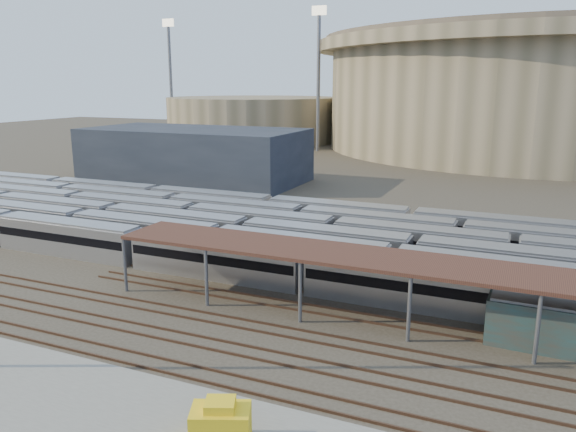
% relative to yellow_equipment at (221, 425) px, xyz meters
% --- Properties ---
extents(ground, '(420.00, 420.00, 0.00)m').
position_rel_yellow_equipment_xyz_m(ground, '(-11.26, 14.80, -1.16)').
color(ground, '#383026').
rests_on(ground, ground).
extents(subway_trains, '(125.44, 23.90, 3.60)m').
position_rel_yellow_equipment_xyz_m(subway_trains, '(-11.78, 33.30, 0.64)').
color(subway_trains, '#B7B7BC').
rests_on(subway_trains, ground).
extents(inspection_shed, '(60.30, 6.00, 5.30)m').
position_rel_yellow_equipment_xyz_m(inspection_shed, '(10.74, 18.80, 3.82)').
color(inspection_shed, slate).
rests_on(inspection_shed, ground).
extents(empty_tracks, '(170.00, 9.62, 0.18)m').
position_rel_yellow_equipment_xyz_m(empty_tracks, '(-11.26, 9.80, -1.07)').
color(empty_tracks, '#4C3323').
rests_on(empty_tracks, ground).
extents(stadium, '(124.00, 124.00, 32.50)m').
position_rel_yellow_equipment_xyz_m(stadium, '(13.74, 154.80, 15.31)').
color(stadium, gray).
rests_on(stadium, ground).
extents(secondary_arena, '(56.00, 56.00, 14.00)m').
position_rel_yellow_equipment_xyz_m(secondary_arena, '(-71.26, 144.80, 5.84)').
color(secondary_arena, gray).
rests_on(secondary_arena, ground).
extents(service_building, '(42.00, 20.00, 10.00)m').
position_rel_yellow_equipment_xyz_m(service_building, '(-46.26, 69.80, 3.84)').
color(service_building, '#1E232D').
rests_on(service_building, ground).
extents(floodlight_0, '(4.00, 1.00, 38.40)m').
position_rel_yellow_equipment_xyz_m(floodlight_0, '(-41.26, 124.80, 19.48)').
color(floodlight_0, slate).
rests_on(floodlight_0, ground).
extents(floodlight_1, '(4.00, 1.00, 38.40)m').
position_rel_yellow_equipment_xyz_m(floodlight_1, '(-96.26, 134.80, 19.48)').
color(floodlight_1, slate).
rests_on(floodlight_1, ground).
extents(floodlight_3, '(4.00, 1.00, 38.40)m').
position_rel_yellow_equipment_xyz_m(floodlight_3, '(-21.26, 174.80, 19.48)').
color(floodlight_3, slate).
rests_on(floodlight_3, ground).
extents(yellow_equipment, '(3.59, 2.96, 1.93)m').
position_rel_yellow_equipment_xyz_m(yellow_equipment, '(0.00, 0.00, 0.00)').
color(yellow_equipment, yellow).
rests_on(yellow_equipment, apron).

